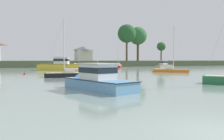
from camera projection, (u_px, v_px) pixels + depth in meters
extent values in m
cube|color=#4C563D|center=(35.00, 63.00, 93.41)|extent=(223.17, 53.33, 2.07)
cube|color=gold|center=(60.00, 69.00, 51.80)|extent=(9.91, 6.30, 2.20)
cone|color=gold|center=(81.00, 69.00, 51.84)|extent=(3.47, 3.50, 2.71)
cube|color=black|center=(60.00, 64.00, 51.76)|extent=(10.13, 6.49, 0.05)
cube|color=silver|center=(62.00, 61.00, 51.72)|extent=(3.78, 3.39, 1.55)
cube|color=#19232D|center=(62.00, 60.00, 51.72)|extent=(3.86, 3.46, 0.56)
cube|color=beige|center=(62.00, 57.00, 51.69)|extent=(4.27, 3.88, 0.06)
cylinder|color=silver|center=(62.00, 53.00, 51.65)|extent=(0.03, 0.03, 1.70)
cube|color=#B2231E|center=(118.00, 67.00, 68.95)|extent=(4.74, 6.27, 1.14)
cube|color=#CCB78E|center=(118.00, 65.00, 68.92)|extent=(4.36, 5.83, 0.04)
cube|color=silver|center=(118.00, 65.00, 69.22)|extent=(1.71, 1.77, 0.37)
cylinder|color=silver|center=(118.00, 52.00, 68.25)|extent=(0.12, 0.12, 8.34)
cylinder|color=silver|center=(119.00, 64.00, 69.63)|extent=(1.34, 2.18, 0.10)
cylinder|color=silver|center=(119.00, 64.00, 69.63)|extent=(1.25, 1.99, 0.14)
cylinder|color=#999999|center=(118.00, 51.00, 67.03)|extent=(1.28, 2.15, 8.29)
cube|color=black|center=(68.00, 77.00, 30.65)|extent=(6.23, 2.60, 0.97)
cube|color=#CCB78E|center=(68.00, 73.00, 30.63)|extent=(5.84, 2.36, 0.04)
cube|color=silver|center=(70.00, 71.00, 30.68)|extent=(1.49, 1.21, 0.36)
cylinder|color=silver|center=(64.00, 46.00, 30.37)|extent=(0.12, 0.12, 7.24)
cylinder|color=silver|center=(73.00, 69.00, 30.76)|extent=(2.40, 0.53, 0.10)
cylinder|color=silver|center=(73.00, 69.00, 30.75)|extent=(2.17, 0.53, 0.14)
cylinder|color=#999999|center=(55.00, 46.00, 30.12)|extent=(2.40, 0.45, 7.19)
cube|color=#669ECC|center=(99.00, 88.00, 17.64)|extent=(4.24, 7.00, 1.30)
cone|color=#669ECC|center=(76.00, 84.00, 20.16)|extent=(2.54, 2.40, 2.06)
cube|color=black|center=(99.00, 80.00, 17.61)|extent=(4.36, 7.16, 0.05)
cube|color=silver|center=(98.00, 71.00, 17.71)|extent=(2.54, 2.99, 1.18)
cube|color=#19232D|center=(98.00, 70.00, 17.70)|extent=(2.59, 3.05, 0.43)
cube|color=beige|center=(98.00, 64.00, 17.68)|extent=(2.91, 3.38, 0.06)
cylinder|color=silver|center=(98.00, 57.00, 17.66)|extent=(0.03, 0.03, 0.92)
cube|color=tan|center=(165.00, 67.00, 73.51)|extent=(6.85, 3.70, 1.33)
cone|color=tan|center=(158.00, 67.00, 71.49)|extent=(2.25, 2.21, 1.78)
cube|color=black|center=(165.00, 65.00, 73.49)|extent=(7.00, 3.81, 0.05)
cube|color=silver|center=(163.00, 63.00, 73.08)|extent=(2.47, 2.10, 1.35)
cube|color=#19232D|center=(163.00, 62.00, 73.07)|extent=(2.52, 2.14, 0.49)
cube|color=beige|center=(163.00, 60.00, 73.04)|extent=(2.78, 2.41, 0.06)
cylinder|color=silver|center=(163.00, 58.00, 73.02)|extent=(0.03, 0.03, 1.10)
cube|color=orange|center=(170.00, 72.00, 43.51)|extent=(6.46, 5.32, 0.96)
cube|color=#CCB78E|center=(170.00, 69.00, 43.49)|extent=(6.01, 4.91, 0.04)
cube|color=silver|center=(169.00, 68.00, 43.55)|extent=(1.85, 1.76, 0.40)
cylinder|color=silver|center=(174.00, 47.00, 43.18)|extent=(0.13, 0.13, 8.27)
cylinder|color=silver|center=(166.00, 66.00, 43.65)|extent=(2.24, 1.65, 0.11)
cylinder|color=silver|center=(166.00, 66.00, 43.65)|extent=(2.04, 1.52, 0.14)
cylinder|color=#999999|center=(181.00, 47.00, 42.87)|extent=(2.20, 1.58, 8.22)
cylinder|color=#999999|center=(223.00, 27.00, 21.85)|extent=(2.03, 2.27, 9.41)
sphere|color=white|center=(53.00, 73.00, 38.05)|extent=(0.42, 0.42, 0.42)
torus|color=#333338|center=(53.00, 72.00, 38.04)|extent=(0.12, 0.12, 0.02)
sphere|color=red|center=(25.00, 74.00, 36.91)|extent=(0.40, 0.40, 0.40)
torus|color=#333338|center=(25.00, 72.00, 36.90)|extent=(0.12, 0.12, 0.02)
cylinder|color=brown|center=(127.00, 49.00, 81.97)|extent=(0.70, 0.70, 8.29)
sphere|color=#235128|center=(127.00, 34.00, 81.73)|extent=(6.59, 6.59, 6.59)
cylinder|color=brown|center=(138.00, 50.00, 92.23)|extent=(0.93, 0.93, 8.44)
sphere|color=#336B38|center=(138.00, 36.00, 91.97)|extent=(7.22, 7.22, 7.22)
cylinder|color=brown|center=(161.00, 54.00, 116.92)|extent=(0.65, 0.65, 6.25)
sphere|color=#2D602D|center=(161.00, 46.00, 116.74)|extent=(4.49, 4.49, 4.49)
cube|color=silver|center=(83.00, 55.00, 108.41)|extent=(7.03, 7.25, 4.95)
pyramid|color=#565B66|center=(83.00, 48.00, 108.26)|extent=(7.60, 7.83, 1.80)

